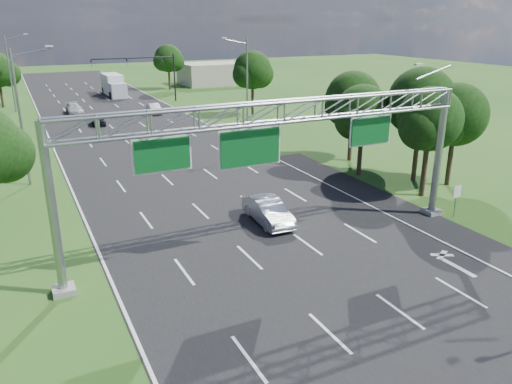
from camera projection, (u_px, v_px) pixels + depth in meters
ground at (176, 166)px, 42.78m from camera, size 220.00×220.00×0.00m
road at (176, 166)px, 42.78m from camera, size 18.00×180.00×0.02m
road_flare at (395, 207)px, 33.45m from camera, size 3.00×30.00×0.02m
sign_gantry at (282, 123)px, 25.39m from camera, size 23.50×1.00×9.56m
regulatory_sign at (457, 194)px, 31.31m from camera, size 0.60×0.08×2.10m
traffic_signal at (151, 67)px, 73.89m from camera, size 12.21×0.24×7.00m
streetlight_l_near at (22, 111)px, 36.25m from camera, size 2.97×0.22×10.16m
streetlight_l_far at (11, 70)px, 65.94m from camera, size 2.97×0.22×10.16m
streetlight_r_mid at (246, 81)px, 54.14m from camera, size 2.97×0.22×10.16m
tree_cluster_right at (402, 111)px, 38.03m from camera, size 9.91×14.60×8.68m
tree_verge_rd at (253, 72)px, 62.93m from camera, size 5.76×4.80×8.28m
tree_verge_re at (169, 60)px, 87.69m from camera, size 5.76×4.80×7.84m
building_right at (213, 74)px, 96.22m from camera, size 12.00×9.00×4.00m
silver_sedan at (268, 211)px, 30.65m from camera, size 1.78×4.70×1.53m
car_queue_a at (74, 109)px, 66.28m from camera, size 1.98×4.64×1.33m
car_queue_c at (98, 119)px, 59.36m from camera, size 1.83×3.91×1.29m
car_queue_d at (154, 109)px, 66.40m from camera, size 1.43×3.96×1.30m
box_truck at (114, 85)px, 82.04m from camera, size 2.73×8.92×3.37m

